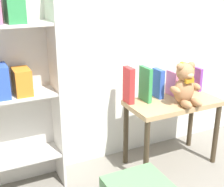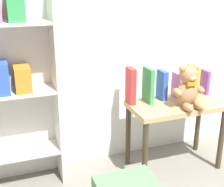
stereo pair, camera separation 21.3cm
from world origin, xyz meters
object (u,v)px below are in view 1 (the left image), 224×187
(book_standing_blue, at_px, (158,83))
(book_standing_purple, at_px, (197,79))
(book_standing_yellow, at_px, (186,78))
(book_standing_green, at_px, (145,84))
(book_standing_red, at_px, (129,85))
(teddy_bear, at_px, (185,85))
(bookshelf_side, at_px, (10,80))
(display_table, at_px, (173,111))
(book_standing_pink, at_px, (172,83))

(book_standing_blue, relative_size, book_standing_purple, 1.18)
(book_standing_blue, relative_size, book_standing_yellow, 0.92)
(book_standing_green, bearing_deg, book_standing_red, 168.34)
(book_standing_purple, bearing_deg, teddy_bear, -143.27)
(bookshelf_side, relative_size, book_standing_green, 5.34)
(bookshelf_side, xyz_separation_m, book_standing_red, (0.81, -0.08, -0.13))
(book_standing_red, bearing_deg, book_standing_green, -9.82)
(display_table, height_order, book_standing_blue, book_standing_blue)
(display_table, bearing_deg, teddy_bear, -64.94)
(book_standing_pink, bearing_deg, display_table, -121.81)
(bookshelf_side, xyz_separation_m, book_standing_yellow, (1.32, -0.09, -0.14))
(teddy_bear, bearing_deg, bookshelf_side, 166.60)
(bookshelf_side, bearing_deg, book_standing_yellow, -4.10)
(bookshelf_side, bearing_deg, book_standing_red, -5.69)
(display_table, distance_m, teddy_bear, 0.24)
(book_standing_yellow, bearing_deg, book_standing_red, 175.62)
(book_standing_blue, distance_m, book_standing_yellow, 0.26)
(teddy_bear, relative_size, book_standing_yellow, 1.27)
(bookshelf_side, xyz_separation_m, book_standing_green, (0.94, -0.10, -0.13))
(book_standing_blue, bearing_deg, book_standing_purple, 0.79)
(book_standing_pink, height_order, book_standing_yellow, book_standing_yellow)
(book_standing_blue, bearing_deg, display_table, -60.87)
(display_table, bearing_deg, book_standing_yellow, 28.92)
(teddy_bear, height_order, book_standing_blue, teddy_bear)
(book_standing_green, distance_m, book_standing_blue, 0.13)
(display_table, bearing_deg, book_standing_purple, 20.37)
(teddy_bear, xyz_separation_m, book_standing_green, (-0.23, 0.17, -0.01))
(teddy_bear, bearing_deg, book_standing_yellow, 49.70)
(book_standing_pink, bearing_deg, book_standing_green, -178.41)
(bookshelf_side, distance_m, book_standing_green, 0.95)
(display_table, height_order, teddy_bear, teddy_bear)
(book_standing_red, xyz_separation_m, book_standing_blue, (0.25, -0.00, -0.02))
(book_standing_red, distance_m, book_standing_pink, 0.38)
(bookshelf_side, relative_size, book_standing_red, 5.21)
(display_table, distance_m, book_standing_blue, 0.24)
(book_standing_pink, bearing_deg, book_standing_blue, 175.78)
(book_standing_yellow, bearing_deg, book_standing_pink, 173.37)
(book_standing_blue, xyz_separation_m, book_standing_pink, (0.13, -0.00, -0.02))
(bookshelf_side, height_order, book_standing_pink, bookshelf_side)
(display_table, relative_size, book_standing_pink, 3.65)
(bookshelf_side, bearing_deg, book_standing_pink, -4.13)
(teddy_bear, height_order, book_standing_red, teddy_bear)
(display_table, xyz_separation_m, book_standing_purple, (0.32, 0.12, 0.18))
(bookshelf_side, bearing_deg, teddy_bear, -13.40)
(bookshelf_side, height_order, book_standing_blue, bookshelf_side)
(book_standing_red, relative_size, book_standing_green, 1.03)
(display_table, bearing_deg, book_standing_green, 153.50)
(book_standing_pink, relative_size, book_standing_purple, 1.02)
(book_standing_blue, height_order, book_standing_purple, book_standing_blue)
(display_table, xyz_separation_m, teddy_bear, (0.04, -0.08, 0.23))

